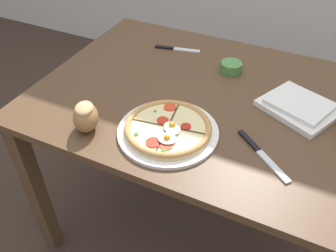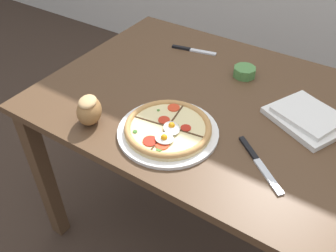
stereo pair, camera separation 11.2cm
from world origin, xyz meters
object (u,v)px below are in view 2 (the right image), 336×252
(pizza, at_px, (168,129))
(knife_main, at_px, (259,163))
(ramekin_bowl, at_px, (244,72))
(knife_spare, at_px, (193,50))
(dining_table, at_px, (213,122))
(napkin_folded, at_px, (308,117))
(bread_piece_near, at_px, (89,110))

(pizza, bearing_deg, knife_main, 6.05)
(ramekin_bowl, xyz_separation_m, knife_main, (0.23, -0.42, -0.02))
(knife_spare, bearing_deg, dining_table, -59.11)
(dining_table, height_order, knife_main, knife_main)
(napkin_folded, bearing_deg, pizza, -139.36)
(bread_piece_near, distance_m, knife_main, 0.56)
(bread_piece_near, relative_size, knife_spare, 0.65)
(dining_table, bearing_deg, bread_piece_near, -130.48)
(dining_table, relative_size, knife_spare, 6.27)
(dining_table, bearing_deg, pizza, -99.70)
(pizza, bearing_deg, napkin_folded, 40.64)
(bread_piece_near, height_order, knife_spare, bread_piece_near)
(knife_main, bearing_deg, pizza, -134.89)
(knife_main, xyz_separation_m, knife_spare, (-0.50, 0.48, 0.00))
(ramekin_bowl, bearing_deg, bread_piece_near, -120.23)
(dining_table, bearing_deg, knife_main, -40.69)
(pizza, xyz_separation_m, napkin_folded, (0.36, 0.31, -0.00))
(knife_main, bearing_deg, bread_piece_near, -128.33)
(pizza, bearing_deg, knife_spare, 111.60)
(dining_table, distance_m, ramekin_bowl, 0.24)
(pizza, height_order, ramekin_bowl, pizza)
(ramekin_bowl, height_order, knife_spare, ramekin_bowl)
(dining_table, height_order, ramekin_bowl, ramekin_bowl)
(ramekin_bowl, distance_m, knife_spare, 0.28)
(bread_piece_near, bearing_deg, knife_main, 12.61)
(napkin_folded, bearing_deg, dining_table, -169.98)
(pizza, xyz_separation_m, knife_main, (0.30, 0.03, -0.01))
(knife_main, bearing_deg, dining_table, 178.37)
(bread_piece_near, bearing_deg, knife_spare, 85.85)
(napkin_folded, xyz_separation_m, bread_piece_near, (-0.60, -0.40, 0.03))
(ramekin_bowl, bearing_deg, knife_main, -60.85)
(napkin_folded, bearing_deg, bread_piece_near, -146.74)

